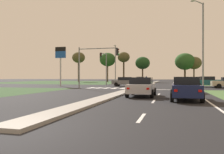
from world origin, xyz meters
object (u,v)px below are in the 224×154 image
at_px(pedestrian_at_median, 146,79).
at_px(treeline_fifth, 194,63).
at_px(car_black_third, 141,80).
at_px(treeline_near, 79,58).
at_px(treeline_third, 124,58).
at_px(car_silver_second, 142,87).
at_px(treeline_second, 108,60).
at_px(car_navy_fourth, 186,88).
at_px(traffic_signal_near_left, 94,59).
at_px(traffic_signal_far_left, 104,63).
at_px(street_lamp_third, 115,62).
at_px(street_lamp_second, 202,42).
at_px(treeline_sixth, 185,62).
at_px(treeline_fourth, 143,63).
at_px(car_grey_sixth, 126,82).
at_px(car_teal_seventh, 208,82).
at_px(fuel_price_totem, 61,58).
at_px(car_white_fifth, 183,85).

distance_m(pedestrian_at_median, treeline_fifth, 21.41).
height_order(car_black_third, pedestrian_at_median, pedestrian_at_median).
relative_size(treeline_near, treeline_third, 1.04).
bearing_deg(car_silver_second, treeline_second, 109.09).
relative_size(car_silver_second, treeline_third, 0.47).
relative_size(car_silver_second, treeline_near, 0.45).
bearing_deg(pedestrian_at_median, car_navy_fourth, 103.98).
bearing_deg(traffic_signal_near_left, pedestrian_at_median, 72.08).
distance_m(traffic_signal_near_left, treeline_third, 36.68).
bearing_deg(traffic_signal_far_left, traffic_signal_near_left, -79.99).
height_order(traffic_signal_near_left, street_lamp_third, street_lamp_third).
height_order(street_lamp_third, treeline_near, treeline_near).
distance_m(treeline_near, treeline_third, 14.16).
xyz_separation_m(traffic_signal_far_left, street_lamp_second, (15.56, -12.94, 1.47)).
relative_size(street_lamp_second, treeline_sixth, 1.30).
bearing_deg(treeline_sixth, treeline_third, 171.26).
distance_m(street_lamp_second, treeline_sixth, 34.79).
bearing_deg(pedestrian_at_median, treeline_fourth, -78.10).
height_order(treeline_fifth, treeline_sixth, treeline_sixth).
distance_m(treeline_near, treeline_fifth, 33.52).
xyz_separation_m(pedestrian_at_median, treeline_near, (-22.94, 19.97, 6.24)).
distance_m(car_grey_sixth, treeline_sixth, 28.05).
bearing_deg(pedestrian_at_median, street_lamp_third, -34.75).
distance_m(car_navy_fourth, car_teal_seventh, 21.81).
relative_size(street_lamp_second, treeline_fourth, 1.38).
xyz_separation_m(fuel_price_totem, treeline_near, (-10.14, 31.11, 2.65)).
bearing_deg(pedestrian_at_median, treeline_sixth, -112.24).
height_order(traffic_signal_far_left, treeline_sixth, treeline_sixth).
xyz_separation_m(car_white_fifth, street_lamp_third, (-13.72, 26.92, 4.13)).
distance_m(car_navy_fourth, pedestrian_at_median, 29.55).
height_order(traffic_signal_near_left, treeline_fourth, treeline_fourth).
relative_size(car_black_third, treeline_near, 0.48).
distance_m(car_teal_seventh, pedestrian_at_median, 12.72).
xyz_separation_m(traffic_signal_far_left, treeline_fourth, (4.06, 24.64, 1.37)).
bearing_deg(pedestrian_at_median, treeline_near, -38.34).
height_order(car_navy_fourth, treeline_third, treeline_third).
height_order(fuel_price_totem, treeline_fourth, treeline_fourth).
relative_size(car_silver_second, car_teal_seventh, 0.92).
height_order(car_silver_second, fuel_price_totem, fuel_price_totem).
bearing_deg(treeline_near, street_lamp_second, -50.07).
bearing_deg(treeline_third, traffic_signal_far_left, -86.63).
bearing_deg(pedestrian_at_median, car_teal_seventh, 145.90).
distance_m(car_silver_second, traffic_signal_near_left, 13.50).
height_order(car_grey_sixth, treeline_third, treeline_third).
distance_m(traffic_signal_near_left, street_lamp_third, 22.35).
height_order(street_lamp_third, treeline_fourth, street_lamp_third).
bearing_deg(treeline_fifth, traffic_signal_near_left, -114.51).
xyz_separation_m(street_lamp_third, fuel_price_totem, (-5.01, -17.11, -0.18)).
bearing_deg(treeline_second, street_lamp_third, -67.23).
relative_size(street_lamp_second, street_lamp_third, 1.14).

